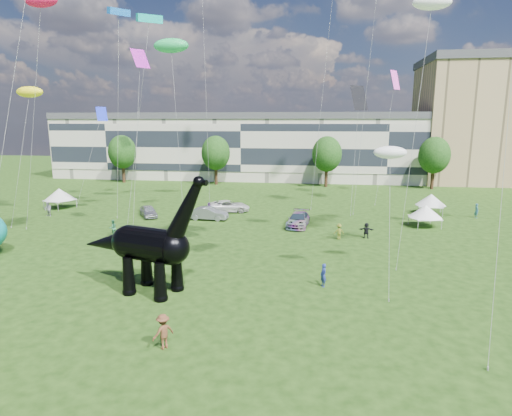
# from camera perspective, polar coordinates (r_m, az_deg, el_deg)

# --- Properties ---
(ground) EXTENTS (220.00, 220.00, 0.00)m
(ground) POSITION_cam_1_polar(r_m,az_deg,el_deg) (26.77, -6.71, -13.88)
(ground) COLOR #16330C
(ground) RESTS_ON ground
(terrace_row) EXTENTS (78.00, 11.00, 12.00)m
(terrace_row) POSITION_cam_1_polar(r_m,az_deg,el_deg) (86.72, -1.40, 7.89)
(terrace_row) COLOR beige
(terrace_row) RESTS_ON ground
(apartment_block) EXTENTS (28.00, 18.00, 22.00)m
(apartment_block) POSITION_cam_1_polar(r_m,az_deg,el_deg) (94.50, 29.48, 9.76)
(apartment_block) COLOR tan
(apartment_block) RESTS_ON ground
(tree_far_left) EXTENTS (5.20, 5.20, 9.44)m
(tree_far_left) POSITION_cam_1_polar(r_m,az_deg,el_deg) (84.75, -17.42, 7.48)
(tree_far_left) COLOR #382314
(tree_far_left) RESTS_ON ground
(tree_mid_left) EXTENTS (5.20, 5.20, 9.44)m
(tree_mid_left) POSITION_cam_1_polar(r_m,az_deg,el_deg) (78.70, -5.40, 7.69)
(tree_mid_left) COLOR #382314
(tree_mid_left) RESTS_ON ground
(tree_mid_right) EXTENTS (5.20, 5.20, 9.44)m
(tree_mid_right) POSITION_cam_1_polar(r_m,az_deg,el_deg) (76.53, 9.45, 7.48)
(tree_mid_right) COLOR #382314
(tree_mid_right) RESTS_ON ground
(tree_far_right) EXTENTS (5.20, 5.20, 9.44)m
(tree_far_right) POSITION_cam_1_polar(r_m,az_deg,el_deg) (78.97, 22.71, 6.87)
(tree_far_right) COLOR #382314
(tree_far_right) RESTS_ON ground
(dinosaur_sculpture) EXTENTS (10.34, 4.31, 8.49)m
(dinosaur_sculpture) POSITION_cam_1_polar(r_m,az_deg,el_deg) (29.79, -14.45, -4.92)
(dinosaur_sculpture) COLOR black
(dinosaur_sculpture) RESTS_ON ground
(car_silver) EXTENTS (3.58, 4.28, 1.38)m
(car_silver) POSITION_cam_1_polar(r_m,az_deg,el_deg) (53.62, -14.14, -0.43)
(car_silver) COLOR #BBBBC0
(car_silver) RESTS_ON ground
(car_grey) EXTENTS (4.66, 1.74, 1.52)m
(car_grey) POSITION_cam_1_polar(r_m,az_deg,el_deg) (50.74, -6.37, -0.73)
(car_grey) COLOR gray
(car_grey) RESTS_ON ground
(car_white) EXTENTS (5.87, 3.70, 1.51)m
(car_white) POSITION_cam_1_polar(r_m,az_deg,el_deg) (54.90, -3.70, 0.24)
(car_white) COLOR silver
(car_white) RESTS_ON ground
(car_dark) EXTENTS (2.64, 5.48, 1.54)m
(car_dark) POSITION_cam_1_polar(r_m,az_deg,el_deg) (47.52, 5.67, -1.54)
(car_dark) COLOR #595960
(car_dark) RESTS_ON ground
(gazebo_near) EXTENTS (4.11, 4.11, 2.45)m
(gazebo_near) POSITION_cam_1_polar(r_m,az_deg,el_deg) (50.48, 21.66, -0.43)
(gazebo_near) COLOR white
(gazebo_near) RESTS_ON ground
(gazebo_far) EXTENTS (4.21, 4.21, 2.54)m
(gazebo_far) POSITION_cam_1_polar(r_m,az_deg,el_deg) (57.82, 22.29, 1.01)
(gazebo_far) COLOR silver
(gazebo_far) RESTS_ON ground
(gazebo_left) EXTENTS (4.97, 4.97, 2.69)m
(gazebo_left) POSITION_cam_1_polar(r_m,az_deg,el_deg) (62.67, -24.74, 1.66)
(gazebo_left) COLOR silver
(gazebo_left) RESTS_ON ground
(visitors) EXTENTS (52.38, 35.48, 1.86)m
(visitors) POSITION_cam_1_polar(r_m,az_deg,el_deg) (40.21, -4.28, -3.81)
(visitors) COLOR #2B6C45
(visitors) RESTS_ON ground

